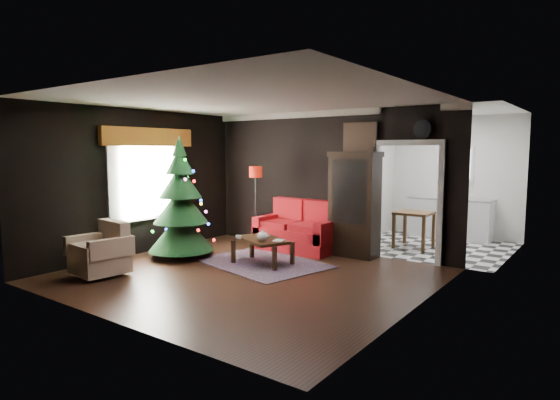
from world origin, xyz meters
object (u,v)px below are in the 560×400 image
Objects in this scene: floor_lamp at (256,208)px; teapot at (262,236)px; curio_cabinet at (354,207)px; kitchen_table at (414,230)px; armchair at (99,248)px; loveseat at (297,226)px; wall_clock at (423,129)px; christmas_tree at (181,202)px; coffee_table at (263,251)px.

floor_lamp is 1.79m from teapot.
curio_cabinet reaches higher than kitchen_table.
armchair reaches higher than teapot.
curio_cabinet is 1.11× the size of floor_lamp.
armchair is (-0.63, -3.21, -0.37)m from floor_lamp.
loveseat is at bearing 73.03° from armchair.
armchair reaches higher than kitchen_table.
wall_clock is at bearing 51.60° from armchair.
curio_cabinet is at bearing -114.44° from kitchen_table.
christmas_tree is at bearing -128.97° from loveseat.
loveseat is 0.99× the size of floor_lamp.
teapot is 0.27× the size of kitchen_table.
curio_cabinet is 0.82× the size of christmas_tree.
christmas_tree is at bearing -110.23° from floor_lamp.
armchair is at bearing -92.32° from christmas_tree.
wall_clock reaches higher than armchair.
armchair is 6.09m from kitchen_table.
kitchen_table is (1.67, 2.96, 0.14)m from coffee_table.
armchair reaches higher than coffee_table.
floor_lamp is 2.28× the size of kitchen_table.
kitchen_table reaches higher than coffee_table.
christmas_tree is 2.90× the size of armchair.
armchair is at bearing -101.17° from floor_lamp.
loveseat is 2.36m from christmas_tree.
loveseat is 1.25m from curio_cabinet.
loveseat is 2.27× the size of kitchen_table.
loveseat is 2.45m from kitchen_table.
teapot is (1.83, 1.91, 0.10)m from armchair.
wall_clock is at bearing 37.67° from coffee_table.
floor_lamp is 5.35× the size of wall_clock.
teapot is (1.76, 0.23, -0.49)m from christmas_tree.
wall_clock is (3.79, 2.18, 1.33)m from christmas_tree.
wall_clock is at bearing 43.92° from teapot.
floor_lamp is 0.74× the size of christmas_tree.
floor_lamp is at bearing -164.29° from loveseat.
kitchen_table is at bearing 63.67° from armchair.
kitchen_table is at bearing 113.75° from wall_clock.
floor_lamp reaches higher than loveseat.
christmas_tree is at bearing -133.36° from kitchen_table.
floor_lamp reaches higher than teapot.
curio_cabinet is 5.94× the size of wall_clock.
wall_clock is at bearing 9.66° from loveseat.
wall_clock reaches higher than kitchen_table.
kitchen_table reaches higher than teapot.
teapot is (-0.83, -1.77, -0.39)m from curio_cabinet.
teapot is at bearing -47.45° from floor_lamp.
armchair is at bearing -113.58° from loveseat.
floor_lamp is at bearing 132.55° from teapot.
curio_cabinet is 2.53× the size of kitchen_table.
curio_cabinet reaches higher than coffee_table.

